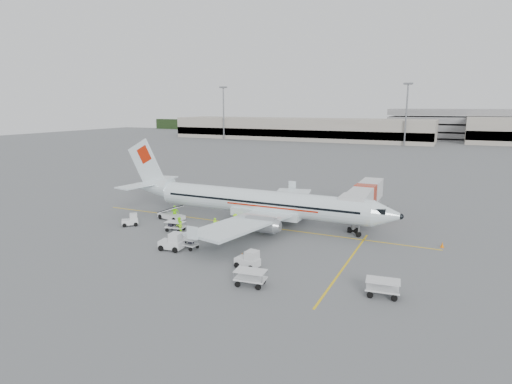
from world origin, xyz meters
TOP-DOWN VIEW (x-y plane):
  - ground at (0.00, 0.00)m, footprint 360.00×360.00m
  - stripe_lead at (0.00, 0.00)m, footprint 44.00×0.20m
  - stripe_cross at (14.00, -8.00)m, footprint 0.20×20.00m
  - terminal_west at (-40.00, 130.00)m, footprint 110.00×22.00m
  - parking_garage at (25.00, 160.00)m, footprint 62.00×24.00m
  - treeline at (0.00, 175.00)m, footprint 300.00×3.00m
  - mast_west at (-70.00, 118.00)m, footprint 3.20×1.20m
  - mast_center at (5.00, 118.00)m, footprint 3.20×1.20m
  - aircraft at (1.25, 0.76)m, footprint 35.67×27.99m
  - jet_bridge at (12.34, 8.44)m, footprint 3.44×17.49m
  - belt_loader at (-10.19, -2.00)m, footprint 5.21×2.90m
  - tug_fore at (6.04, -12.69)m, footprint 2.30×1.50m
  - tug_mid at (-3.13, -11.66)m, footprint 2.50×1.58m
  - tug_aft at (-13.12, -6.46)m, footprint 2.20×2.12m
  - cart_loaded_a at (-1.80, -10.60)m, footprint 2.19×1.41m
  - cart_loaded_b at (-6.70, -6.00)m, footprint 2.42×1.62m
  - cart_empty_a at (8.02, -16.13)m, footprint 2.69×1.78m
  - cart_empty_b at (18.14, -13.59)m, footprint 2.72×1.81m
  - cone_nose at (21.90, 0.94)m, footprint 0.37×0.37m
  - cone_port at (1.71, 16.72)m, footprint 0.42×0.42m
  - cone_stbd at (4.65, -11.03)m, footprint 0.44×0.44m
  - crew_a at (-2.36, -4.17)m, footprint 0.67×0.72m
  - crew_b at (-5.81, -6.48)m, footprint 1.07×1.15m
  - crew_c at (-1.07, -1.60)m, footprint 1.15×1.26m
  - crew_d at (-9.91, -1.60)m, footprint 1.15×0.79m

SIDE VIEW (x-z plane):
  - ground at x=0.00m, z-range 0.00..0.00m
  - stripe_lead at x=0.00m, z-range 0.00..0.01m
  - stripe_cross at x=14.00m, z-range 0.00..0.01m
  - cone_nose at x=21.90m, z-range 0.00..0.60m
  - cone_port at x=1.71m, z-range 0.00..0.68m
  - cone_stbd at x=4.65m, z-range 0.00..0.71m
  - cart_loaded_a at x=-1.80m, z-range 0.00..1.10m
  - cart_loaded_b at x=-6.70m, z-range 0.00..1.18m
  - cart_empty_a at x=8.02m, z-range 0.00..1.32m
  - cart_empty_b at x=18.14m, z-range 0.00..1.33m
  - tug_aft at x=-13.12m, z-range 0.00..1.50m
  - crew_a at x=-2.36m, z-range 0.00..1.64m
  - tug_fore at x=6.04m, z-range 0.00..1.67m
  - crew_c at x=-1.07m, z-range 0.00..1.70m
  - crew_d at x=-9.91m, z-range 0.00..1.82m
  - tug_mid at x=-3.13m, z-range 0.00..1.84m
  - crew_b at x=-5.81m, z-range 0.00..1.89m
  - belt_loader at x=-10.19m, z-range 0.00..2.67m
  - jet_bridge at x=12.34m, z-range 0.00..4.58m
  - treeline at x=0.00m, z-range 0.00..6.00m
  - terminal_west at x=-40.00m, z-range 0.00..9.00m
  - aircraft at x=1.25m, z-range 0.00..9.82m
  - parking_garage at x=25.00m, z-range 0.00..14.00m
  - mast_west at x=-70.00m, z-range 0.00..22.00m
  - mast_center at x=5.00m, z-range 0.00..22.00m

